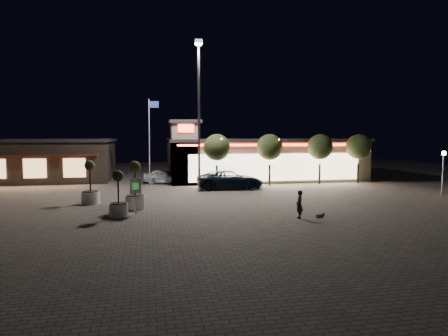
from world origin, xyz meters
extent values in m
plane|color=#625950|center=(0.00, 0.00, 0.00)|extent=(90.00, 90.00, 0.00)
cube|color=gray|center=(10.00, 16.00, 2.00)|extent=(20.00, 8.00, 4.00)
cube|color=#262628|center=(10.00, 16.00, 4.15)|extent=(20.40, 8.40, 0.30)
cube|color=#FBEDBC|center=(10.00, 11.95, 1.60)|extent=(17.00, 0.12, 2.60)
cube|color=#FF3114|center=(10.00, 11.92, 3.75)|extent=(19.00, 0.10, 0.18)
cube|color=gray|center=(1.30, 13.30, 2.90)|extent=(2.60, 2.60, 5.80)
cube|color=#262628|center=(1.30, 13.30, 5.95)|extent=(3.00, 3.00, 0.30)
cube|color=#FF3114|center=(1.30, 11.95, 5.30)|extent=(1.40, 0.10, 0.70)
cube|color=#382D23|center=(-14.00, 20.00, 2.00)|extent=(16.00, 10.00, 4.00)
cube|color=#262628|center=(-14.00, 20.00, 4.15)|extent=(16.40, 10.40, 0.30)
cube|color=#591E19|center=(-14.00, 14.60, 2.80)|extent=(14.40, 0.80, 0.15)
cube|color=#F1B56C|center=(-12.50, 14.95, 1.60)|extent=(2.00, 0.12, 1.80)
cube|color=#F1B56C|center=(-9.00, 14.95, 1.60)|extent=(2.00, 0.12, 1.80)
cylinder|color=gray|center=(2.00, 8.00, 6.00)|extent=(0.20, 0.20, 12.00)
cube|color=gray|center=(2.00, 8.00, 12.20)|extent=(0.60, 0.40, 0.35)
cube|color=white|center=(2.00, 8.00, 12.00)|extent=(0.45, 0.30, 0.08)
cylinder|color=white|center=(-2.00, 13.00, 4.00)|extent=(0.10, 0.10, 8.00)
cube|color=navy|center=(-1.55, 13.00, 7.50)|extent=(0.90, 0.04, 0.60)
cylinder|color=gray|center=(20.00, 2.00, 1.60)|extent=(0.12, 0.12, 3.20)
sphere|color=#FFE5B2|center=(20.00, 2.00, 3.30)|extent=(0.36, 0.36, 0.36)
cylinder|color=#332319|center=(4.00, 11.00, 0.96)|extent=(0.20, 0.20, 1.92)
sphere|color=#2D3819|center=(4.00, 11.00, 3.58)|extent=(2.42, 2.42, 2.42)
cylinder|color=#332319|center=(9.00, 11.00, 0.96)|extent=(0.20, 0.20, 1.92)
sphere|color=#2D3819|center=(9.00, 11.00, 3.58)|extent=(2.42, 2.42, 2.42)
cylinder|color=#332319|center=(14.00, 11.00, 0.96)|extent=(0.20, 0.20, 1.92)
sphere|color=#2D3819|center=(14.00, 11.00, 3.58)|extent=(2.42, 2.42, 2.42)
cylinder|color=#332319|center=(18.00, 11.00, 0.96)|extent=(0.20, 0.20, 1.92)
sphere|color=#2D3819|center=(18.00, 11.00, 3.58)|extent=(2.42, 2.42, 2.42)
imported|color=black|center=(4.86, 9.10, 0.81)|extent=(5.95, 2.99, 1.62)
imported|color=white|center=(-0.58, 14.00, 0.69)|extent=(4.36, 3.21, 1.38)
imported|color=black|center=(6.14, -3.73, 0.79)|extent=(0.42, 0.60, 1.59)
cube|color=#59514C|center=(7.02, -4.49, 0.25)|extent=(0.41, 0.22, 0.21)
sphere|color=#59514C|center=(7.25, -4.45, 0.33)|extent=(0.19, 0.19, 0.19)
cylinder|color=silver|center=(-6.05, 3.57, 0.41)|extent=(1.22, 1.22, 0.81)
cylinder|color=black|center=(-6.05, 3.57, 0.83)|extent=(1.06, 1.06, 0.06)
cylinder|color=#332319|center=(-6.05, 3.57, 1.78)|extent=(0.10, 0.10, 1.83)
sphere|color=#2D3819|center=(-6.05, 3.57, 2.64)|extent=(0.71, 0.71, 0.71)
cylinder|color=silver|center=(-3.87, -1.15, 0.36)|extent=(1.08, 1.08, 0.72)
cylinder|color=black|center=(-3.87, -1.15, 0.74)|extent=(0.94, 0.94, 0.05)
cylinder|color=#332319|center=(-3.87, -1.15, 1.58)|extent=(0.09, 0.09, 1.62)
sphere|color=#2D3819|center=(-3.87, -1.15, 2.34)|extent=(0.63, 0.63, 0.63)
cylinder|color=silver|center=(-3.00, 1.09, 0.41)|extent=(1.24, 1.24, 0.83)
cylinder|color=black|center=(-3.00, 1.09, 0.85)|extent=(1.08, 1.08, 0.06)
cylinder|color=#332319|center=(-3.00, 1.09, 1.81)|extent=(0.10, 0.10, 1.87)
sphere|color=#2D3819|center=(-3.00, 1.09, 2.70)|extent=(0.73, 0.73, 0.73)
cylinder|color=gray|center=(-2.91, -0.74, 0.65)|extent=(0.09, 0.09, 1.29)
cube|color=white|center=(-2.91, -0.74, 1.67)|extent=(0.67, 0.33, 0.92)
cube|color=green|center=(-2.91, -0.78, 1.67)|extent=(0.36, 0.17, 0.38)
camera|label=1|loc=(-2.18, -24.64, 4.66)|focal=32.00mm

